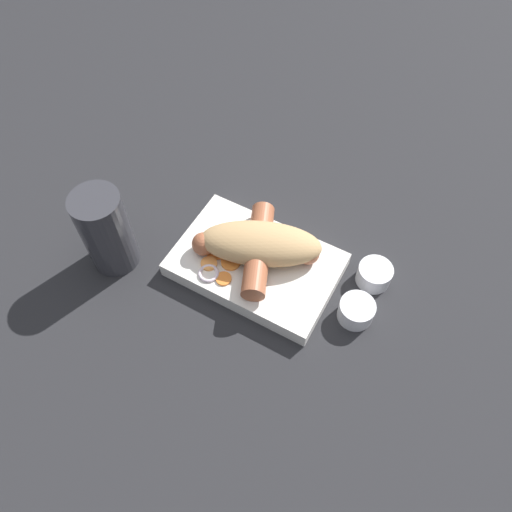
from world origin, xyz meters
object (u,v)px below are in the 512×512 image
sausage (255,248)px  condiment_cup_far (374,275)px  bread_roll (258,242)px  condiment_cup_near (356,311)px  drink_glass (106,231)px  food_tray (256,265)px

sausage → condiment_cup_far: (-0.16, -0.06, -0.03)m
bread_roll → condiment_cup_far: bread_roll is taller
condiment_cup_near → condiment_cup_far: (-0.00, -0.07, 0.00)m
bread_roll → drink_glass: bearing=27.2°
bread_roll → condiment_cup_near: 0.17m
food_tray → bread_roll: bearing=-70.6°
bread_roll → condiment_cup_near: bearing=175.2°
condiment_cup_near → drink_glass: 0.37m
sausage → condiment_cup_far: sausage is taller
drink_glass → condiment_cup_far: bearing=-156.8°
drink_glass → bread_roll: bearing=-152.8°
food_tray → condiment_cup_near: size_ratio=4.72×
sausage → condiment_cup_near: bearing=177.5°
condiment_cup_near → sausage: bearing=-2.5°
condiment_cup_near → bread_roll: bearing=-4.8°
bread_roll → sausage: size_ratio=1.10×
drink_glass → condiment_cup_near: bearing=-166.6°
food_tray → bread_roll: bread_roll is taller
sausage → condiment_cup_near: size_ratio=3.46×
bread_roll → condiment_cup_near: (-0.16, 0.01, -0.04)m
food_tray → condiment_cup_near: condiment_cup_near is taller
sausage → drink_glass: drink_glass is taller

